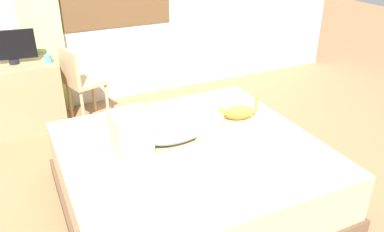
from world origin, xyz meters
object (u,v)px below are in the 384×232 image
(bed, at_px, (192,175))
(tv_monitor, at_px, (11,47))
(cat, at_px, (237,113))
(person_lying, at_px, (166,131))
(chair_by_desk, at_px, (80,79))
(cup, at_px, (48,59))
(desk, at_px, (17,97))

(bed, height_order, tv_monitor, tv_monitor)
(bed, bearing_deg, cat, 23.73)
(person_lying, height_order, chair_by_desk, chair_by_desk)
(cat, xyz_separation_m, tv_monitor, (-1.64, 1.72, 0.34))
(person_lying, bearing_deg, bed, -38.25)
(person_lying, height_order, cup, person_lying)
(desk, xyz_separation_m, chair_by_desk, (0.66, -0.12, 0.14))
(cat, bearing_deg, desk, 134.46)
(person_lying, xyz_separation_m, cup, (-0.61, 1.70, 0.15))
(desk, xyz_separation_m, tv_monitor, (0.05, -0.00, 0.55))
(bed, relative_size, desk, 2.18)
(cat, xyz_separation_m, desk, (-1.68, 1.72, -0.22))
(cat, distance_m, cup, 2.07)
(person_lying, distance_m, desk, 2.10)
(cup, height_order, chair_by_desk, chair_by_desk)
(bed, height_order, person_lying, person_lying)
(desk, bearing_deg, tv_monitor, -0.00)
(chair_by_desk, bearing_deg, bed, -75.33)
(tv_monitor, xyz_separation_m, chair_by_desk, (0.61, -0.12, -0.41))
(person_lying, bearing_deg, desk, 118.09)
(desk, height_order, cup, cup)
(desk, relative_size, tv_monitor, 1.87)
(cat, relative_size, chair_by_desk, 0.40)
(person_lying, bearing_deg, cup, 109.79)
(person_lying, distance_m, cup, 1.82)
(person_lying, bearing_deg, cat, 9.45)
(chair_by_desk, bearing_deg, cat, -57.13)
(person_lying, height_order, tv_monitor, tv_monitor)
(bed, bearing_deg, cup, 112.85)
(cat, distance_m, desk, 2.41)
(cup, distance_m, chair_by_desk, 0.40)
(bed, relative_size, cup, 22.60)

